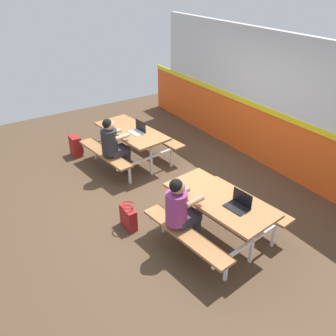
% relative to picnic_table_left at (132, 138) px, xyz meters
% --- Properties ---
extents(ground_plane, '(10.00, 10.00, 0.02)m').
position_rel_picnic_table_left_xyz_m(ground_plane, '(1.39, 0.04, -0.58)').
color(ground_plane, '#4C3826').
extents(accent_backdrop, '(8.00, 0.14, 2.60)m').
position_rel_picnic_table_left_xyz_m(accent_backdrop, '(1.39, 2.29, 0.68)').
color(accent_backdrop, '#E55119').
rests_on(accent_backdrop, ground).
extents(picnic_table_left, '(1.72, 1.72, 0.74)m').
position_rel_picnic_table_left_xyz_m(picnic_table_left, '(0.00, 0.00, 0.00)').
color(picnic_table_left, '#9E6B3D').
rests_on(picnic_table_left, ground).
extents(picnic_table_right, '(1.72, 1.72, 0.74)m').
position_rel_picnic_table_left_xyz_m(picnic_table_right, '(2.78, -0.07, 0.00)').
color(picnic_table_right, '#9E6B3D').
rests_on(picnic_table_right, ground).
extents(student_nearer, '(0.39, 0.54, 1.21)m').
position_rel_picnic_table_left_xyz_m(student_nearer, '(0.28, -0.53, 0.14)').
color(student_nearer, '#2D2D38').
rests_on(student_nearer, ground).
extents(student_further, '(0.39, 0.54, 1.21)m').
position_rel_picnic_table_left_xyz_m(student_further, '(2.65, -0.64, 0.14)').
color(student_further, '#2D2D38').
rests_on(student_further, ground).
extents(laptop_silver, '(0.34, 0.26, 0.22)m').
position_rel_picnic_table_left_xyz_m(laptop_silver, '(0.17, 0.06, 0.22)').
color(laptop_silver, silver).
rests_on(laptop_silver, picnic_table_left).
extents(laptop_dark, '(0.34, 0.26, 0.22)m').
position_rel_picnic_table_left_xyz_m(laptop_dark, '(3.08, 0.01, 0.22)').
color(laptop_dark, black).
rests_on(laptop_dark, picnic_table_right).
extents(backpack_dark, '(0.30, 0.22, 0.44)m').
position_rel_picnic_table_left_xyz_m(backpack_dark, '(-0.96, -0.86, -0.36)').
color(backpack_dark, maroon).
rests_on(backpack_dark, ground).
extents(tote_bag_bright, '(0.34, 0.21, 0.43)m').
position_rel_picnic_table_left_xyz_m(tote_bag_bright, '(1.82, -1.04, -0.38)').
color(tote_bag_bright, maroon).
rests_on(tote_bag_bright, ground).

